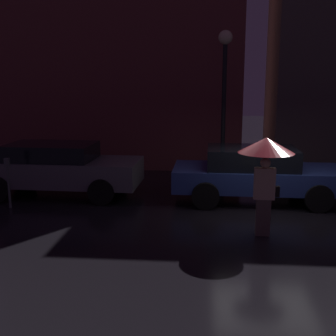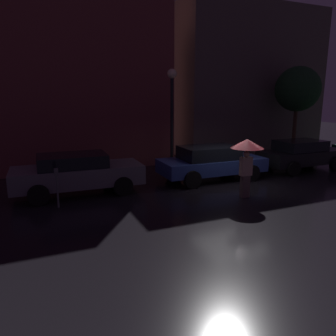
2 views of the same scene
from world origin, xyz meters
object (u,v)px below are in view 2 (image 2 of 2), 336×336
object	(u,v)px
parked_car_blue	(211,162)
pedestrian_with_umbrella	(247,150)
parked_car_grey	(77,173)
parking_meter	(57,184)
street_lamp_near	(172,100)
parked_car_black	(301,154)

from	to	relation	value
parked_car_blue	pedestrian_with_umbrella	size ratio (longest dim) A/B	2.19
parked_car_grey	parking_meter	xyz separation A→B (m)	(-0.82, -1.33, 0.00)
parked_car_grey	parking_meter	world-z (taller)	parked_car_grey
parking_meter	street_lamp_near	size ratio (longest dim) A/B	0.27
parked_car_blue	street_lamp_near	size ratio (longest dim) A/B	0.96
pedestrian_with_umbrella	street_lamp_near	xyz separation A→B (m)	(-0.64, 4.95, 1.63)
parked_car_grey	parked_car_blue	xyz separation A→B (m)	(5.52, -0.15, -0.02)
parked_car_blue	pedestrian_with_umbrella	xyz separation A→B (m)	(-0.15, -2.62, 0.91)
parked_car_blue	parked_car_black	bearing A→B (deg)	0.44
parked_car_grey	street_lamp_near	world-z (taller)	street_lamp_near
parked_car_grey	parking_meter	bearing A→B (deg)	-119.68
parked_car_grey	pedestrian_with_umbrella	world-z (taller)	pedestrian_with_umbrella
parked_car_black	parked_car_grey	bearing A→B (deg)	178.12
parked_car_black	pedestrian_with_umbrella	bearing A→B (deg)	-154.29
parked_car_black	parking_meter	bearing A→B (deg)	-175.12
parked_car_blue	street_lamp_near	bearing A→B (deg)	109.85
parked_car_grey	street_lamp_near	size ratio (longest dim) A/B	0.98
pedestrian_with_umbrella	parking_meter	xyz separation A→B (m)	(-6.18, 1.45, -0.89)
street_lamp_near	pedestrian_with_umbrella	bearing A→B (deg)	-82.65
pedestrian_with_umbrella	street_lamp_near	size ratio (longest dim) A/B	0.44
parked_car_blue	parked_car_grey	bearing A→B (deg)	179.47
parking_meter	street_lamp_near	world-z (taller)	street_lamp_near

